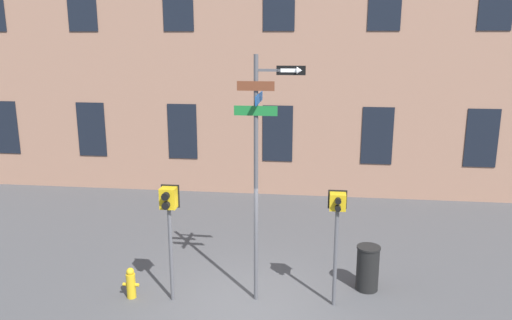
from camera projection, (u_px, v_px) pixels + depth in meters
The scene contains 7 objects.
ground_plane at pixel (247, 306), 10.47m from camera, with size 60.00×60.00×0.00m, color #424244.
building_facade at pixel (280, 1), 16.74m from camera, with size 24.00×0.63×13.44m.
street_sign_pole at pixel (259, 159), 10.03m from camera, with size 1.39×1.06×5.19m.
pedestrian_signal_left at pixel (169, 211), 10.27m from camera, with size 0.38×0.40×2.54m.
pedestrian_signal_right at pixel (337, 218), 10.08m from camera, with size 0.38×0.40×2.49m.
fire_hydrant at pixel (131, 283), 10.76m from camera, with size 0.36×0.20×0.69m.
trash_bin at pixel (368, 268), 11.08m from camera, with size 0.52×0.52×1.02m.
Camera 1 is at (1.35, -9.36, 5.46)m, focal length 35.00 mm.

